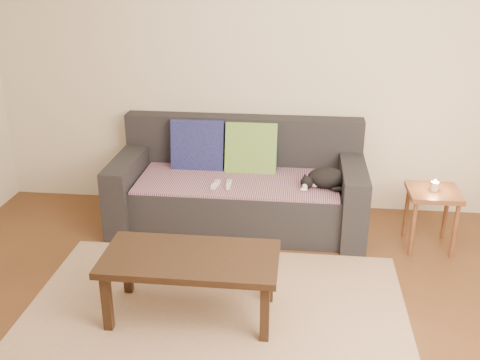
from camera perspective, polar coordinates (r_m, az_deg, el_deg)
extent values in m
plane|color=brown|center=(3.62, -3.03, -15.28)|extent=(4.50, 4.50, 0.00)
cube|color=beige|center=(4.95, 0.48, 11.61)|extent=(4.50, 0.04, 2.60)
cube|color=#232328|center=(4.80, -0.19, -2.41)|extent=(1.70, 0.78, 0.42)
cube|color=#232328|center=(5.01, 0.33, 4.01)|extent=(2.10, 0.18, 0.45)
cube|color=#232328|center=(4.95, -11.18, -0.90)|extent=(0.20, 0.90, 0.60)
cube|color=#232328|center=(4.75, 11.26, -1.90)|extent=(0.20, 0.90, 0.60)
cube|color=#3B2648|center=(4.69, -0.22, -0.06)|extent=(1.66, 0.74, 0.02)
cube|color=#11124A|center=(4.92, -4.30, 3.42)|extent=(0.46, 0.18, 0.47)
cube|color=#0C4F4B|center=(4.86, 1.15, 3.23)|extent=(0.44, 0.23, 0.46)
ellipsoid|color=black|center=(4.56, 8.80, 0.24)|extent=(0.36, 0.30, 0.16)
sphere|color=black|center=(4.52, 6.83, -0.23)|extent=(0.13, 0.13, 0.11)
sphere|color=white|center=(4.49, 6.62, -0.62)|extent=(0.05, 0.05, 0.04)
ellipsoid|color=black|center=(4.49, 10.01, -0.91)|extent=(0.13, 0.07, 0.04)
cube|color=white|center=(4.55, -2.51, -0.46)|extent=(0.06, 0.15, 0.03)
cube|color=white|center=(4.55, -1.15, -0.46)|extent=(0.04, 0.15, 0.03)
cube|color=brown|center=(4.61, 19.08, -1.23)|extent=(0.39, 0.39, 0.04)
cylinder|color=brown|center=(4.54, 17.16, -4.76)|extent=(0.04, 0.04, 0.45)
cylinder|color=brown|center=(4.61, 20.98, -4.85)|extent=(0.04, 0.04, 0.45)
cylinder|color=brown|center=(4.82, 16.55, -3.10)|extent=(0.04, 0.04, 0.45)
cylinder|color=brown|center=(4.88, 20.16, -3.21)|extent=(0.04, 0.04, 0.45)
cylinder|color=beige|center=(4.59, 19.16, -0.60)|extent=(0.06, 0.06, 0.07)
sphere|color=#FFBF59|center=(4.58, 19.23, -0.08)|extent=(0.02, 0.02, 0.02)
cube|color=tan|center=(3.74, -2.65, -13.82)|extent=(2.50, 1.80, 0.01)
cube|color=black|center=(3.56, -5.08, -7.98)|extent=(1.11, 0.55, 0.04)
cube|color=black|center=(3.62, -13.36, -12.05)|extent=(0.06, 0.06, 0.40)
cube|color=black|center=(3.44, 2.53, -13.39)|extent=(0.06, 0.06, 0.40)
cube|color=black|center=(3.96, -11.38, -8.72)|extent=(0.06, 0.06, 0.40)
cube|color=black|center=(3.79, 2.99, -9.73)|extent=(0.06, 0.06, 0.40)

